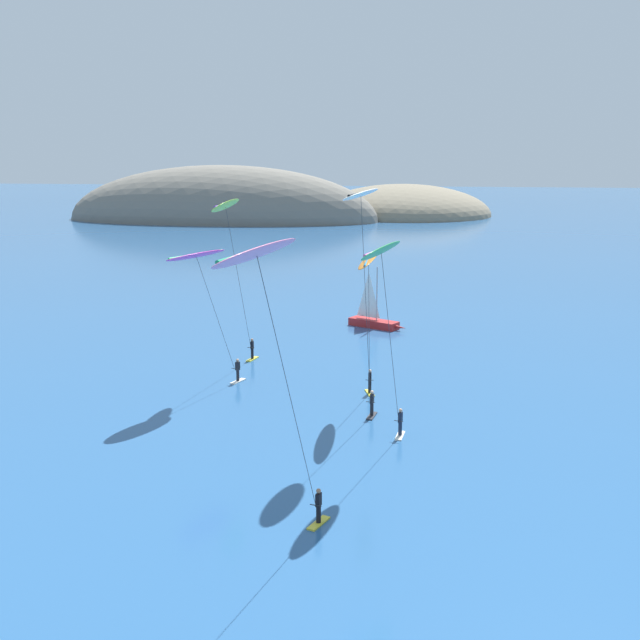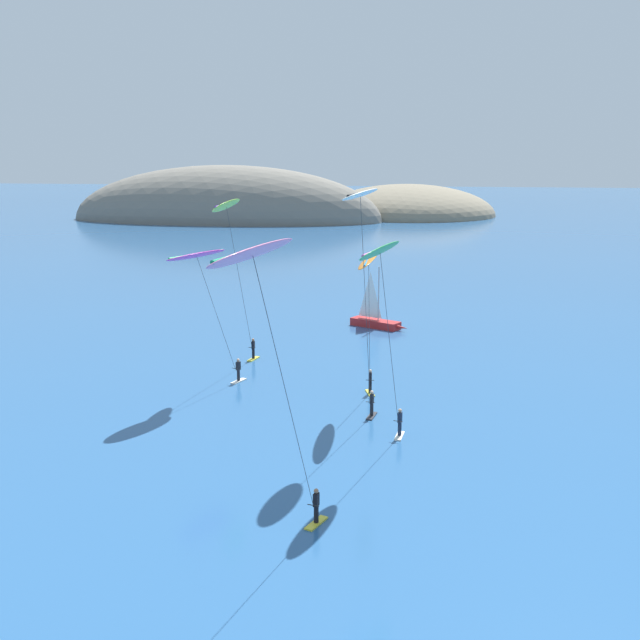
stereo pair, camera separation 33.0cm
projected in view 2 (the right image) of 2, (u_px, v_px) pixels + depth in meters
headland_island at (268, 218)px, 183.55m from camera, size 94.90×52.40×24.20m
sailboat_near at (378, 321)px, 74.37m from camera, size 5.65×3.73×5.70m
kitesurfer_pink at (258, 273)px, 28.37m from camera, size 3.33×9.69×13.54m
kitesurfer_green at (382, 267)px, 41.13m from camera, size 2.63×7.57×11.93m
kitesurfer_orange at (369, 269)px, 50.50m from camera, size 1.31×6.67×10.11m
kitesurfer_lime at (229, 219)px, 55.95m from camera, size 1.70×9.02×13.09m
kitesurfer_white at (361, 213)px, 44.83m from camera, size 2.49×6.37×14.39m
kitesurfer_magenta at (200, 264)px, 52.68m from camera, size 4.10×7.13×9.99m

